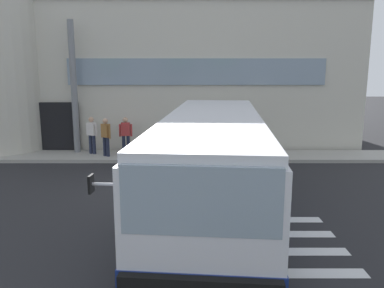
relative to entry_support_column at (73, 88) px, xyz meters
The scene contains 10 objects.
ground_plane 7.69m from the entry_support_column, 50.13° to the right, with size 80.00×90.00×0.02m, color #232326.
bay_paint_stripes 12.00m from the entry_support_column, 55.86° to the right, with size 4.40×3.96×0.01m.
terminal_building 7.27m from the entry_support_column, 58.05° to the left, with size 19.66×13.80×7.28m.
boarding_curb 5.46m from the entry_support_column, ahead, with size 21.86×2.00×0.15m, color #9E9B93.
entry_support_column is the anchor object (origin of this frame).
bus_main_foreground 9.36m from the entry_support_column, 50.16° to the right, with size 3.91×10.57×2.70m.
passenger_near_column 2.20m from the entry_support_column, 25.22° to the right, with size 0.54×0.36×1.68m.
passenger_by_doorway 2.69m from the entry_support_column, 29.86° to the right, with size 0.49×0.40×1.68m.
passenger_at_curb_edge 3.13m from the entry_support_column, 11.71° to the right, with size 0.59×0.25×1.68m.
safety_bollard_yellow 6.42m from the entry_support_column, 17.92° to the right, with size 0.18×0.18×0.90m, color yellow.
Camera 1 is at (0.80, -11.90, 3.89)m, focal length 35.73 mm.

